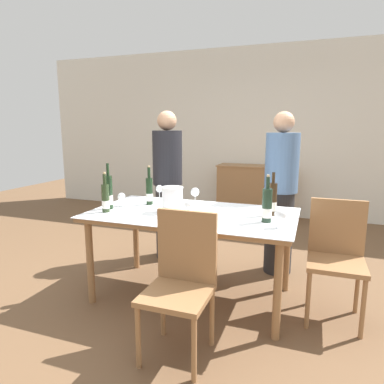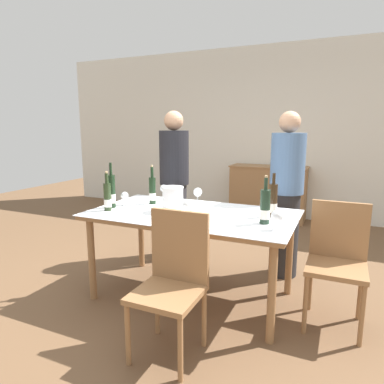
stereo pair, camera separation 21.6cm
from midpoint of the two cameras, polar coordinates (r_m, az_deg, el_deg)
name	(u,v)px [view 1 (the left image)]	position (r m, az deg, el deg)	size (l,w,h in m)	color
ground_plane	(192,296)	(3.21, -2.01, -16.91)	(12.00, 12.00, 0.00)	brown
back_wall	(256,133)	(5.94, 9.56, 9.69)	(8.00, 0.10, 2.80)	silver
sideboard_cabinet	(254,192)	(5.74, 9.32, 0.03)	(1.22, 0.46, 0.88)	#996B42
dining_table	(192,221)	(2.96, -2.10, -4.81)	(1.74, 0.98, 0.77)	#996B42
ice_bucket	(172,199)	(2.96, -5.38, -1.13)	(0.19, 0.19, 0.22)	white
wine_bottle_0	(109,193)	(3.16, -15.63, -0.21)	(0.07, 0.07, 0.41)	black
wine_bottle_1	(267,206)	(2.66, 10.13, -2.36)	(0.08, 0.08, 0.37)	#1E3323
wine_bottle_2	(105,198)	(3.05, -16.21, -1.04)	(0.07, 0.07, 0.35)	#28381E
wine_bottle_3	(272,200)	(2.88, 11.19, -1.34)	(0.07, 0.07, 0.36)	#332314
wine_bottle_4	(149,191)	(3.26, -9.01, 0.09)	(0.06, 0.06, 0.37)	black
wine_glass_0	(280,215)	(2.53, 12.14, -3.77)	(0.09, 0.09, 0.14)	white
wine_glass_1	(159,189)	(3.46, -7.25, 0.44)	(0.07, 0.07, 0.15)	white
wine_glass_2	(189,206)	(2.75, -2.73, -2.30)	(0.08, 0.08, 0.15)	white
wine_glass_3	(195,192)	(3.25, -1.40, -0.09)	(0.08, 0.08, 0.16)	white
wine_glass_4	(121,197)	(3.24, -13.55, -0.85)	(0.07, 0.07, 0.13)	white
chair_right_end	(336,251)	(2.89, 20.94, -9.17)	(0.42, 0.42, 0.93)	#996B42
chair_near_front	(182,275)	(2.32, -4.50, -13.65)	(0.42, 0.42, 0.95)	#996B42
person_host	(168,186)	(3.88, -5.66, 1.04)	(0.33, 0.33, 1.67)	#2D2D33
person_guest_left	(280,194)	(3.54, 12.84, -0.39)	(0.33, 0.33, 1.64)	#262628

